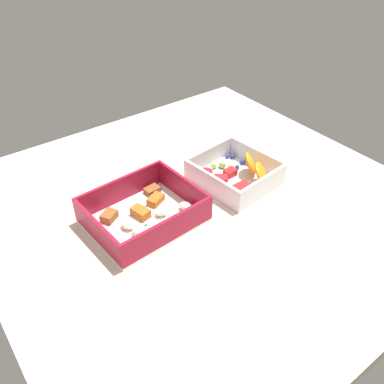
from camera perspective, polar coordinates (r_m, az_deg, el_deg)
The scene contains 3 objects.
table_surface at distance 81.16cm, azimuth 1.37°, elevation -1.87°, with size 80.00×80.00×2.00cm, color beige.
pasta_container at distance 75.31cm, azimuth -6.70°, elevation -3.16°, with size 20.34×16.85×5.61cm.
fruit_bowl at distance 85.22cm, azimuth 6.09°, elevation 2.45°, with size 15.88×16.90×5.74cm.
Camera 1 is at (-39.17, -49.11, 52.40)cm, focal length 38.40 mm.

